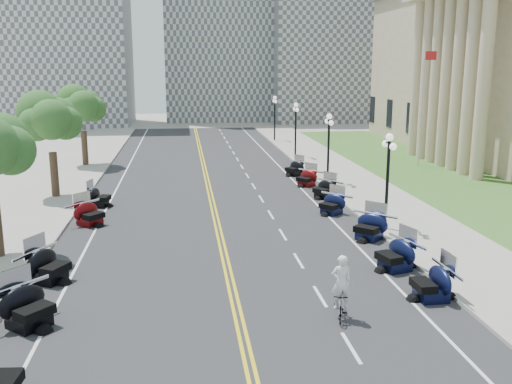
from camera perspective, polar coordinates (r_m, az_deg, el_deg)
name	(u,v)px	position (r m, az deg, el deg)	size (l,w,h in m)	color
ground	(226,264)	(24.98, -2.99, -7.21)	(160.00, 160.00, 0.00)	gray
road	(213,208)	(34.54, -4.28, -1.61)	(16.00, 90.00, 0.01)	#333335
centerline_yellow_a	(211,208)	(34.53, -4.48, -1.60)	(0.12, 90.00, 0.00)	yellow
centerline_yellow_b	(215,208)	(34.54, -4.08, -1.59)	(0.12, 90.00, 0.00)	yellow
edge_line_north	(317,205)	(35.43, 6.11, -1.27)	(0.12, 90.00, 0.00)	white
edge_line_south	(105,211)	(34.81, -14.86, -1.88)	(0.12, 90.00, 0.00)	white
lane_dash_4	(351,348)	(18.27, 9.48, -15.10)	(0.12, 2.00, 0.00)	white
lane_dash_5	(320,296)	(21.76, 6.42, -10.32)	(0.12, 2.00, 0.00)	white
lane_dash_6	(299,261)	(25.40, 4.28, -6.86)	(0.12, 2.00, 0.00)	white
lane_dash_7	(283,235)	(29.13, 2.70, -4.27)	(0.12, 2.00, 0.00)	white
lane_dash_8	(271,215)	(32.93, 1.49, -2.27)	(0.12, 2.00, 0.00)	white
lane_dash_9	(261,199)	(36.76, 0.53, -0.69)	(0.12, 2.00, 0.00)	white
lane_dash_10	(254,186)	(40.63, -0.24, 0.60)	(0.12, 2.00, 0.00)	white
lane_dash_11	(247,176)	(44.53, -0.88, 1.66)	(0.12, 2.00, 0.00)	white
lane_dash_12	(242,167)	(48.44, -1.42, 2.55)	(0.12, 2.00, 0.00)	white
lane_dash_13	(237,159)	(52.36, -1.87, 3.30)	(0.12, 2.00, 0.00)	white
lane_dash_14	(233,153)	(56.30, -2.27, 3.95)	(0.12, 2.00, 0.00)	white
lane_dash_15	(230,147)	(60.24, -2.61, 4.52)	(0.12, 2.00, 0.00)	white
lane_dash_16	(227,142)	(64.19, -2.91, 5.01)	(0.12, 2.00, 0.00)	white
lane_dash_17	(224,138)	(68.15, -3.18, 5.45)	(0.12, 2.00, 0.00)	white
lane_dash_18	(222,134)	(72.11, -3.42, 5.84)	(0.12, 2.00, 0.00)	white
lane_dash_19	(220,130)	(76.07, -3.63, 6.19)	(0.12, 2.00, 0.00)	white
sidewalk_north	(381,202)	(36.58, 12.37, -0.95)	(5.00, 90.00, 0.15)	#9E9991
sidewalk_south	(33,213)	(35.57, -21.43, -1.92)	(5.00, 90.00, 0.15)	#9E9991
lawn	(432,175)	(46.45, 17.23, 1.59)	(9.00, 60.00, 0.10)	#356023
distant_block_a	(63,32)	(87.10, -18.78, 14.93)	(18.00, 14.00, 26.00)	gray
distant_block_b	(217,22)	(91.86, -3.94, 16.64)	(16.00, 12.00, 30.00)	gray
distant_block_c	(335,48)	(91.61, 7.89, 14.06)	(20.00, 14.00, 22.00)	gray
street_lamp_2	(387,182)	(29.90, 13.00, 0.97)	(0.50, 1.20, 4.90)	black
street_lamp_3	(328,149)	(41.19, 7.25, 4.32)	(0.50, 1.20, 4.90)	black
street_lamp_4	(296,130)	(52.79, 3.98, 6.19)	(0.50, 1.20, 4.90)	black
street_lamp_5	(275,118)	(64.54, 1.89, 7.37)	(0.50, 1.20, 4.90)	black
flagpole	(422,108)	(49.66, 16.23, 8.10)	(1.10, 0.20, 10.00)	silver
tree_3	(51,125)	(38.52, -19.86, 6.33)	(4.80, 4.80, 9.20)	#235619
tree_4	(82,110)	(50.27, -16.98, 7.82)	(4.80, 4.80, 9.20)	#235619
motorcycle_n_4	(432,281)	(22.08, 17.19, -8.51)	(2.05, 2.05, 1.44)	black
motorcycle_n_5	(396,253)	(24.73, 13.78, -5.96)	(2.12, 2.12, 1.48)	black
motorcycle_n_6	(370,225)	(28.68, 11.29, -3.28)	(2.09, 2.09, 1.46)	black
motorcycle_n_7	(332,203)	(33.18, 7.58, -1.10)	(1.90, 1.90, 1.33)	black
motorcycle_n_8	(324,188)	(37.11, 6.86, 0.39)	(1.92, 1.92, 1.34)	black
motorcycle_n_9	(307,177)	(40.73, 5.07, 1.49)	(1.86, 1.86, 1.30)	#590A0C
motorcycle_n_10	(294,167)	(44.52, 3.87, 2.46)	(1.85, 1.85, 1.30)	black
motorcycle_s_4	(28,305)	(20.44, -21.86, -10.43)	(2.21, 2.21, 1.55)	black
motorcycle_s_5	(48,264)	(24.18, -20.06, -6.78)	(2.14, 2.14, 1.50)	black
motorcycle_s_7	(89,213)	(31.91, -16.32, -1.98)	(2.02, 2.02, 1.41)	#590A0C
motorcycle_s_8	(99,196)	(35.94, -15.44, -0.40)	(1.89, 1.89, 1.32)	black
bicycle	(340,305)	(19.94, 8.44, -11.10)	(0.46, 1.62, 0.97)	#A51414
cyclist_rider	(342,265)	(19.41, 8.58, -7.20)	(0.70, 0.46, 1.91)	silver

